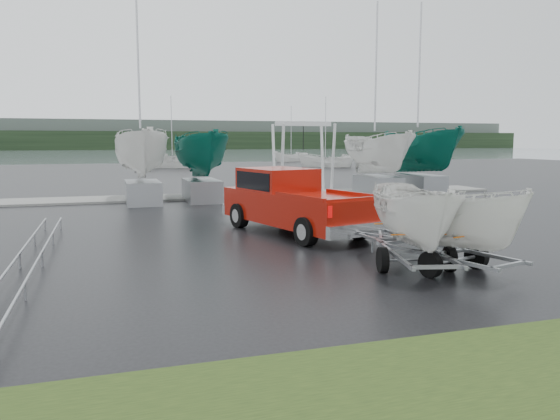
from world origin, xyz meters
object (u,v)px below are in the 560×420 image
object	(u,v)px
trailer_hitched	(451,164)
boat_hoist	(303,147)
pickup_truck	(290,199)
trailer_parked	(417,163)

from	to	relation	value
trailer_hitched	boat_hoist	world-z (taller)	trailer_hitched
pickup_truck	trailer_hitched	size ratio (longest dim) A/B	1.44
boat_hoist	trailer_parked	bearing A→B (deg)	-101.91
trailer_hitched	trailer_parked	distance (m)	0.78
trailer_hitched	boat_hoist	distance (m)	18.70
trailer_parked	boat_hoist	distance (m)	18.48
trailer_parked	boat_hoist	bearing A→B (deg)	92.51
pickup_truck	trailer_parked	size ratio (longest dim) A/B	1.43
pickup_truck	trailer_hitched	world-z (taller)	trailer_hitched
trailer_hitched	boat_hoist	xyz separation A→B (m)	(3.12, 18.43, 0.13)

